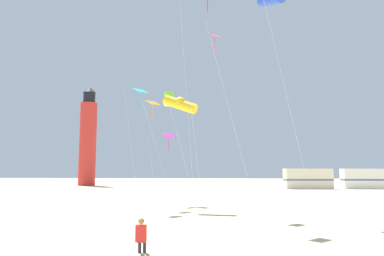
# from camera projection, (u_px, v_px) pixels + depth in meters

# --- Properties ---
(kite_flyer_standing) EXTENTS (0.36, 0.53, 1.16)m
(kite_flyer_standing) POSITION_uv_depth(u_px,v_px,m) (141.00, 235.00, 11.35)
(kite_flyer_standing) COLOR red
(kite_flyer_standing) RESTS_ON ground
(kite_diamond_orange) EXTENTS (2.32, 2.32, 7.73)m
(kite_diamond_orange) POSITION_uv_depth(u_px,v_px,m) (153.00, 107.00, 25.95)
(kite_diamond_orange) COLOR silver
(kite_diamond_orange) RESTS_ON ground
(kite_diamond_cyan) EXTENTS (1.66, 1.66, 8.25)m
(kite_diamond_cyan) POSITION_uv_depth(u_px,v_px,m) (140.00, 95.00, 24.29)
(kite_diamond_cyan) COLOR silver
(kite_diamond_cyan) RESTS_ON ground
(kite_diamond_rainbow) EXTENTS (3.07, 3.07, 11.52)m
(kite_diamond_rainbow) POSITION_uv_depth(u_px,v_px,m) (216.00, 42.00, 22.81)
(kite_diamond_rainbow) COLOR silver
(kite_diamond_rainbow) RESTS_ON ground
(kite_diamond_magenta) EXTENTS (2.42, 2.42, 5.53)m
(kite_diamond_magenta) POSITION_uv_depth(u_px,v_px,m) (168.00, 138.00, 27.70)
(kite_diamond_magenta) COLOR silver
(kite_diamond_magenta) RESTS_ON ground
(kite_tube_gold) EXTENTS (2.76, 2.28, 7.90)m
(kite_tube_gold) POSITION_uv_depth(u_px,v_px,m) (180.00, 104.00, 24.65)
(kite_tube_gold) COLOR silver
(kite_tube_gold) RESTS_ON ground
(kite_diamond_scarlet) EXTENTS (2.25, 2.25, 12.80)m
(kite_diamond_scarlet) POSITION_uv_depth(u_px,v_px,m) (206.00, 2.00, 19.85)
(kite_diamond_scarlet) COLOR silver
(kite_diamond_scarlet) RESTS_ON ground
(kite_box_lime) EXTENTS (2.65, 2.65, 9.06)m
(kite_box_lime) POSITION_uv_depth(u_px,v_px,m) (169.00, 99.00, 29.43)
(kite_box_lime) COLOR silver
(kite_box_lime) RESTS_ON ground
(lighthouse_distant) EXTENTS (2.80, 2.80, 16.80)m
(lighthouse_distant) POSITION_uv_depth(u_px,v_px,m) (88.00, 139.00, 60.45)
(lighthouse_distant) COLOR red
(lighthouse_distant) RESTS_ON ground
(rv_van_cream) EXTENTS (6.55, 2.67, 2.80)m
(rv_van_cream) POSITION_uv_depth(u_px,v_px,m) (308.00, 179.00, 49.78)
(rv_van_cream) COLOR beige
(rv_van_cream) RESTS_ON ground
(rv_van_white) EXTENTS (6.51, 2.53, 2.80)m
(rv_van_white) POSITION_uv_depth(u_px,v_px,m) (366.00, 179.00, 49.80)
(rv_van_white) COLOR white
(rv_van_white) RESTS_ON ground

